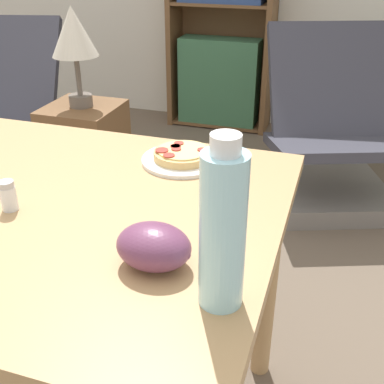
{
  "coord_description": "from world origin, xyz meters",
  "views": [
    {
      "loc": [
        0.85,
        -0.93,
        1.28
      ],
      "look_at": [
        0.58,
        -0.11,
        0.82
      ],
      "focal_mm": 45.0,
      "sensor_mm": 36.0,
      "label": 1
    }
  ],
  "objects_px": {
    "lounge_chair_far": "(332,150)",
    "bookshelf": "(222,15)",
    "grape_bunch": "(154,246)",
    "salt_shaker": "(8,196)",
    "drink_bottle": "(223,230)",
    "table_lamp": "(74,36)",
    "pizza_on_plate": "(182,157)",
    "side_table": "(88,160)"
  },
  "relations": [
    {
      "from": "grape_bunch",
      "to": "table_lamp",
      "type": "xyz_separation_m",
      "value": [
        -0.9,
        1.3,
        0.08
      ]
    },
    {
      "from": "side_table",
      "to": "grape_bunch",
      "type": "bearing_deg",
      "value": -55.29
    },
    {
      "from": "grape_bunch",
      "to": "lounge_chair_far",
      "type": "relative_size",
      "value": 0.15
    },
    {
      "from": "drink_bottle",
      "to": "table_lamp",
      "type": "xyz_separation_m",
      "value": [
        -1.04,
        1.36,
        -0.01
      ]
    },
    {
      "from": "salt_shaker",
      "to": "lounge_chair_far",
      "type": "height_order",
      "value": "lounge_chair_far"
    },
    {
      "from": "grape_bunch",
      "to": "side_table",
      "type": "distance_m",
      "value": 1.66
    },
    {
      "from": "lounge_chair_far",
      "to": "pizza_on_plate",
      "type": "bearing_deg",
      "value": -125.14
    },
    {
      "from": "bookshelf",
      "to": "lounge_chair_far",
      "type": "bearing_deg",
      "value": -47.92
    },
    {
      "from": "pizza_on_plate",
      "to": "table_lamp",
      "type": "bearing_deg",
      "value": 132.92
    },
    {
      "from": "pizza_on_plate",
      "to": "bookshelf",
      "type": "distance_m",
      "value": 2.36
    },
    {
      "from": "pizza_on_plate",
      "to": "side_table",
      "type": "bearing_deg",
      "value": 132.92
    },
    {
      "from": "salt_shaker",
      "to": "drink_bottle",
      "type": "bearing_deg",
      "value": -15.97
    },
    {
      "from": "pizza_on_plate",
      "to": "table_lamp",
      "type": "xyz_separation_m",
      "value": [
        -0.8,
        0.87,
        0.11
      ]
    },
    {
      "from": "grape_bunch",
      "to": "lounge_chair_far",
      "type": "bearing_deg",
      "value": 81.64
    },
    {
      "from": "drink_bottle",
      "to": "side_table",
      "type": "bearing_deg",
      "value": 127.39
    },
    {
      "from": "drink_bottle",
      "to": "salt_shaker",
      "type": "height_order",
      "value": "drink_bottle"
    },
    {
      "from": "pizza_on_plate",
      "to": "lounge_chair_far",
      "type": "xyz_separation_m",
      "value": [
        0.36,
        1.36,
        -0.49
      ]
    },
    {
      "from": "pizza_on_plate",
      "to": "lounge_chair_far",
      "type": "relative_size",
      "value": 0.23
    },
    {
      "from": "grape_bunch",
      "to": "salt_shaker",
      "type": "relative_size",
      "value": 2.04
    },
    {
      "from": "pizza_on_plate",
      "to": "salt_shaker",
      "type": "distance_m",
      "value": 0.44
    },
    {
      "from": "drink_bottle",
      "to": "lounge_chair_far",
      "type": "distance_m",
      "value": 1.95
    },
    {
      "from": "pizza_on_plate",
      "to": "bookshelf",
      "type": "bearing_deg",
      "value": 102.24
    },
    {
      "from": "grape_bunch",
      "to": "lounge_chair_far",
      "type": "xyz_separation_m",
      "value": [
        0.26,
        1.79,
        -0.51
      ]
    },
    {
      "from": "drink_bottle",
      "to": "salt_shaker",
      "type": "relative_size",
      "value": 4.26
    },
    {
      "from": "salt_shaker",
      "to": "lounge_chair_far",
      "type": "relative_size",
      "value": 0.07
    },
    {
      "from": "lounge_chair_far",
      "to": "bookshelf",
      "type": "height_order",
      "value": "bookshelf"
    },
    {
      "from": "grape_bunch",
      "to": "table_lamp",
      "type": "height_order",
      "value": "table_lamp"
    },
    {
      "from": "pizza_on_plate",
      "to": "salt_shaker",
      "type": "xyz_separation_m",
      "value": [
        -0.27,
        -0.35,
        0.02
      ]
    },
    {
      "from": "grape_bunch",
      "to": "bookshelf",
      "type": "distance_m",
      "value": 2.81
    },
    {
      "from": "bookshelf",
      "to": "table_lamp",
      "type": "relative_size",
      "value": 3.83
    },
    {
      "from": "grape_bunch",
      "to": "side_table",
      "type": "height_order",
      "value": "grape_bunch"
    },
    {
      "from": "pizza_on_plate",
      "to": "grape_bunch",
      "type": "relative_size",
      "value": 1.56
    },
    {
      "from": "drink_bottle",
      "to": "bookshelf",
      "type": "distance_m",
      "value": 2.89
    },
    {
      "from": "side_table",
      "to": "lounge_chair_far",
      "type": "bearing_deg",
      "value": 22.88
    },
    {
      "from": "grape_bunch",
      "to": "salt_shaker",
      "type": "distance_m",
      "value": 0.38
    },
    {
      "from": "drink_bottle",
      "to": "table_lamp",
      "type": "bearing_deg",
      "value": 127.39
    },
    {
      "from": "lounge_chair_far",
      "to": "side_table",
      "type": "relative_size",
      "value": 1.67
    },
    {
      "from": "lounge_chair_far",
      "to": "side_table",
      "type": "distance_m",
      "value": 1.26
    },
    {
      "from": "lounge_chair_far",
      "to": "bookshelf",
      "type": "distance_m",
      "value": 1.38
    },
    {
      "from": "side_table",
      "to": "salt_shaker",
      "type": "bearing_deg",
      "value": -66.27
    },
    {
      "from": "salt_shaker",
      "to": "side_table",
      "type": "relative_size",
      "value": 0.12
    },
    {
      "from": "pizza_on_plate",
      "to": "table_lamp",
      "type": "distance_m",
      "value": 1.19
    }
  ]
}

